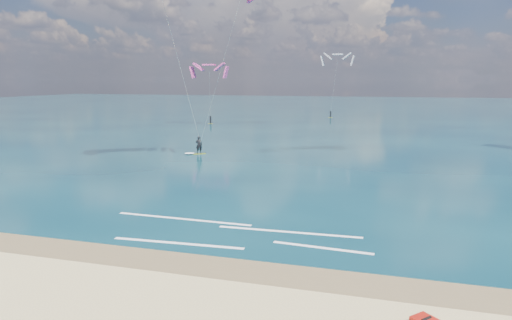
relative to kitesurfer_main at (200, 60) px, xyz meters
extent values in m
plane|color=tan|center=(10.92, 13.82, -9.66)|extent=(320.00, 320.00, 0.00)
cube|color=brown|center=(10.92, -23.18, -9.66)|extent=(320.00, 2.40, 0.01)
cube|color=#092736|center=(10.92, 77.82, -9.64)|extent=(320.00, 200.00, 0.04)
cube|color=#AEC717|center=(-2.01, 4.14, -9.59)|extent=(1.34, 1.25, 0.06)
imported|color=black|center=(-2.01, 4.14, -8.64)|extent=(0.78, 0.64, 1.86)
cylinder|color=black|center=(-1.70, 3.83, -8.37)|extent=(0.45, 0.40, 0.04)
cube|color=white|center=(12.41, -18.08, -9.62)|extent=(7.57, 0.51, 0.01)
cube|color=white|center=(7.54, -21.18, -9.62)|extent=(6.68, 0.60, 0.01)
cube|color=white|center=(6.13, -17.52, -9.62)|extent=(8.19, 0.42, 0.01)
cube|color=white|center=(14.39, -19.88, -9.62)|extent=(4.81, 0.58, 0.01)
camera|label=1|loc=(16.97, -40.44, -1.78)|focal=32.00mm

